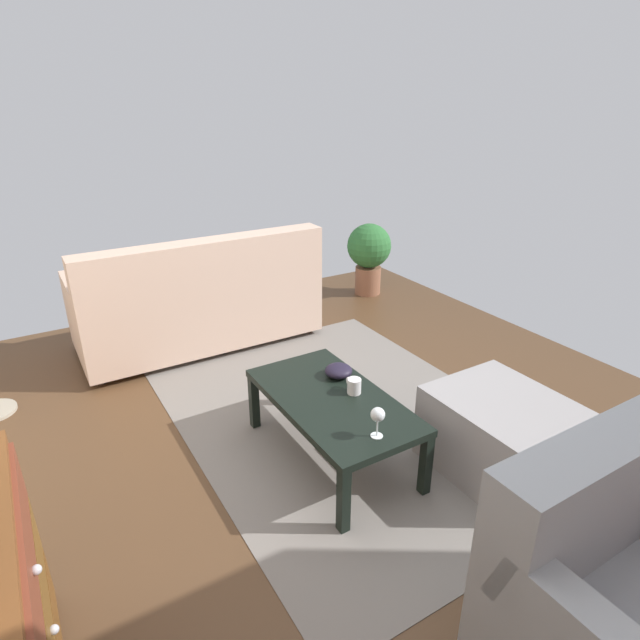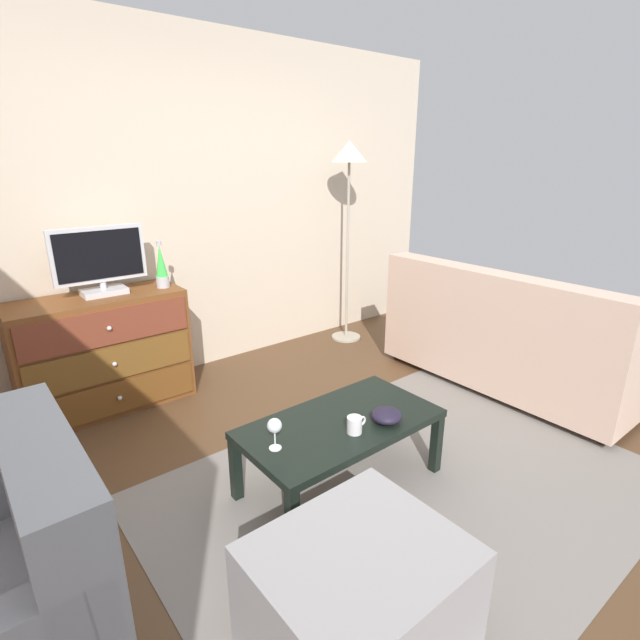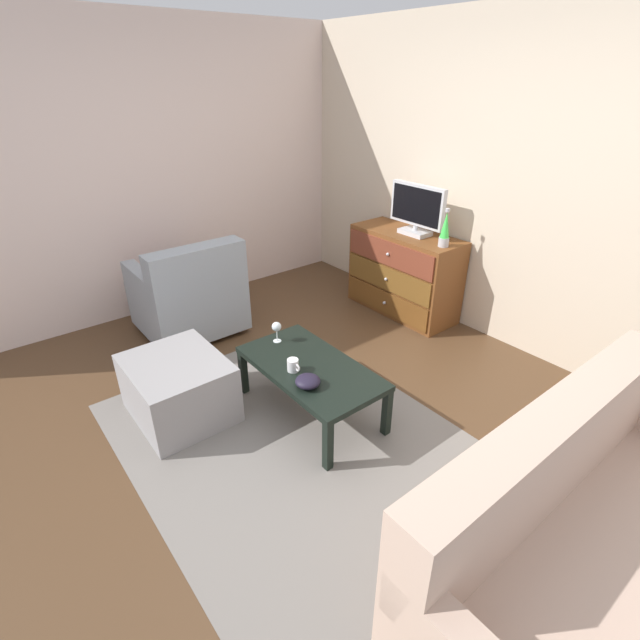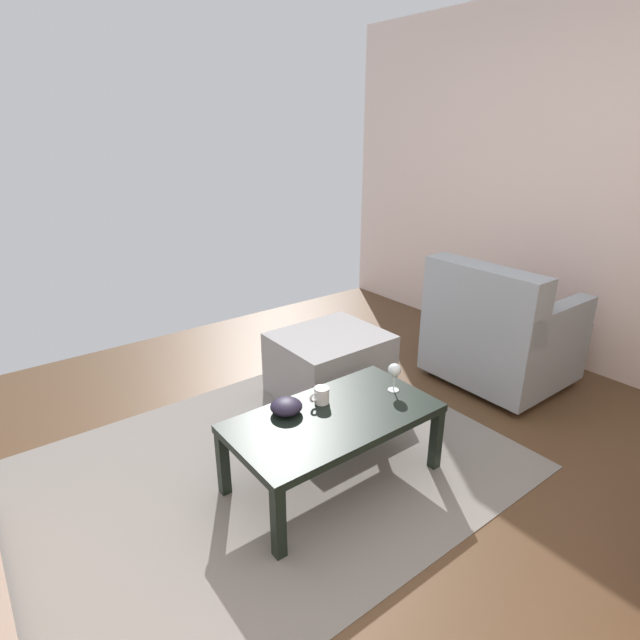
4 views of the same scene
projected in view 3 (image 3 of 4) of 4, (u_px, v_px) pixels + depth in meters
ground_plane at (307, 422)px, 3.25m from camera, size 5.30×4.63×0.05m
wall_accent_rear at (510, 189)px, 3.77m from camera, size 5.30×0.12×2.61m
wall_plain_left at (147, 174)px, 4.29m from camera, size 0.12×4.63×2.61m
area_rug at (301, 448)px, 2.99m from camera, size 2.60×1.90×0.01m
dresser at (404, 273)px, 4.55m from camera, size 1.10×0.49×0.81m
tv at (417, 209)px, 4.21m from camera, size 0.59×0.18×0.45m
lava_lamp at (445, 230)px, 3.95m from camera, size 0.09×0.09×0.33m
coffee_table at (310, 371)px, 3.16m from camera, size 1.04×0.56×0.39m
wine_glass at (277, 327)px, 3.37m from camera, size 0.07×0.07×0.16m
mug at (293, 365)px, 3.06m from camera, size 0.11×0.08×0.08m
bowl_decorative at (308, 381)px, 2.92m from camera, size 0.16×0.16×0.07m
couch_large at (589, 545)px, 1.98m from camera, size 0.85×1.86×0.93m
armchair at (189, 296)px, 4.17m from camera, size 0.80×0.83×0.89m
ottoman at (179, 388)px, 3.20m from camera, size 0.70×0.60×0.43m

